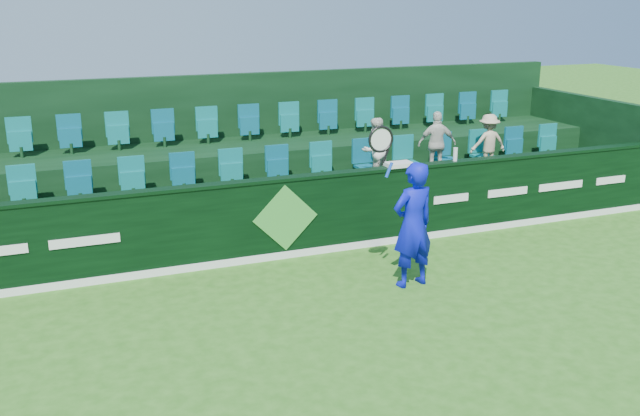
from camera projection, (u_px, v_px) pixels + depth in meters
name	position (u px, v px, depth m)	size (l,w,h in m)	color
ground	(395.00, 369.00, 8.24)	(60.00, 60.00, 0.00)	#286317
sponsor_hoarding	(283.00, 218.00, 11.61)	(16.00, 0.25, 1.35)	black
stand_tier_front	(264.00, 215.00, 12.67)	(16.00, 2.00, 0.80)	black
stand_tier_back	(235.00, 177.00, 14.29)	(16.00, 1.80, 1.30)	black
stand_rear	(229.00, 145.00, 14.53)	(16.00, 4.10, 2.60)	black
seat_row_front	(256.00, 172.00, 12.83)	(13.50, 0.50, 0.60)	#0C576C
seat_row_back	(230.00, 128.00, 14.29)	(13.50, 0.50, 0.60)	#0C576C
tennis_player	(413.00, 224.00, 10.37)	(1.22, 0.55, 2.51)	#0B13CA
spectator_left	(375.00, 150.00, 13.17)	(0.59, 0.46, 1.21)	silver
spectator_middle	(437.00, 144.00, 13.63)	(0.73, 0.30, 1.25)	beige
spectator_right	(488.00, 143.00, 14.06)	(0.73, 0.42, 1.13)	tan
towel	(399.00, 164.00, 12.15)	(0.46, 0.30, 0.07)	silver
drinks_bottle	(455.00, 154.00, 12.52)	(0.08, 0.08, 0.24)	silver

